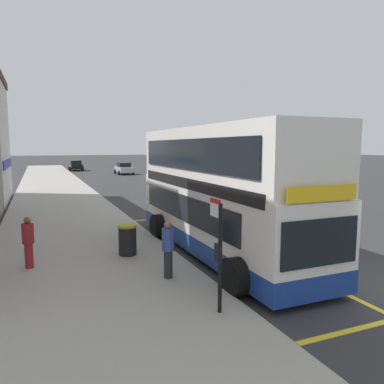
# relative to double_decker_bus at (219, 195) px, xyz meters

# --- Properties ---
(ground_plane) EXTENTS (260.00, 260.00, 0.00)m
(ground_plane) POSITION_rel_double_decker_bus_xyz_m (2.46, 27.44, -2.06)
(ground_plane) COLOR #333335
(pavement_near) EXTENTS (6.00, 76.00, 0.14)m
(pavement_near) POSITION_rel_double_decker_bus_xyz_m (-4.54, 27.44, -1.99)
(pavement_near) COLOR #A39E93
(pavement_near) RESTS_ON ground
(double_decker_bus) EXTENTS (3.17, 10.19, 4.40)m
(double_decker_bus) POSITION_rel_double_decker_bus_xyz_m (0.00, 0.00, 0.00)
(double_decker_bus) COLOR white
(double_decker_bus) RESTS_ON ground
(bus_bay_markings) EXTENTS (2.94, 12.98, 0.01)m
(bus_bay_markings) POSITION_rel_double_decker_bus_xyz_m (-0.07, 0.31, -2.06)
(bus_bay_markings) COLOR yellow
(bus_bay_markings) RESTS_ON ground
(bus_stop_sign) EXTENTS (0.09, 0.51, 2.48)m
(bus_stop_sign) POSITION_rel_double_decker_bus_xyz_m (-2.26, -4.48, -0.43)
(bus_stop_sign) COLOR black
(bus_stop_sign) RESTS_ON pavement_near
(parked_car_black_across) EXTENTS (2.09, 4.20, 1.62)m
(parked_car_black_across) POSITION_rel_double_decker_bus_xyz_m (-0.29, 49.14, -1.26)
(parked_car_black_across) COLOR black
(parked_car_black_across) RESTS_ON ground
(parked_car_silver_far) EXTENTS (2.09, 4.20, 1.62)m
(parked_car_silver_far) POSITION_rel_double_decker_bus_xyz_m (5.00, 38.59, -1.26)
(parked_car_silver_far) COLOR #B2B5BA
(parked_car_silver_far) RESTS_ON ground
(pedestrian_waiting_near_sign) EXTENTS (0.34, 0.34, 1.60)m
(pedestrian_waiting_near_sign) POSITION_rel_double_decker_bus_xyz_m (-2.60, -2.09, -1.06)
(pedestrian_waiting_near_sign) COLOR #26262D
(pedestrian_waiting_near_sign) RESTS_ON pavement_near
(pedestrian_further_back) EXTENTS (0.34, 0.34, 1.55)m
(pedestrian_further_back) POSITION_rel_double_decker_bus_xyz_m (-6.17, 0.31, -1.08)
(pedestrian_further_back) COLOR maroon
(pedestrian_further_back) RESTS_ON pavement_near
(litter_bin) EXTENTS (0.62, 0.62, 1.02)m
(litter_bin) POSITION_rel_double_decker_bus_xyz_m (-3.14, 0.53, -1.41)
(litter_bin) COLOR black
(litter_bin) RESTS_ON pavement_near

